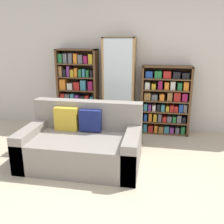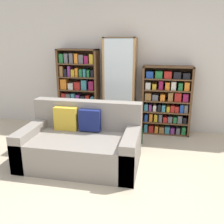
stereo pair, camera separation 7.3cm
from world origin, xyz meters
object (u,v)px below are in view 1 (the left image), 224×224
object	(u,v)px
bookshelf_left	(78,90)
couch	(82,144)
bookshelf_right	(166,101)
wine_bottle	(140,135)
display_cabinet	(119,86)

from	to	relation	value
bookshelf_left	couch	bearing A→B (deg)	-70.59
bookshelf_right	wine_bottle	world-z (taller)	bookshelf_right
bookshelf_left	wine_bottle	size ratio (longest dim) A/B	4.43
bookshelf_left	bookshelf_right	xyz separation A→B (m)	(1.76, 0.00, -0.14)
bookshelf_right	wine_bottle	xyz separation A→B (m)	(-0.43, -0.64, -0.49)
couch	display_cabinet	distance (m)	1.64
bookshelf_left	bookshelf_right	size ratio (longest dim) A/B	1.22
bookshelf_left	wine_bottle	xyz separation A→B (m)	(1.33, -0.64, -0.64)
couch	bookshelf_left	xyz separation A→B (m)	(-0.53, 1.51, 0.49)
couch	bookshelf_right	size ratio (longest dim) A/B	1.29
couch	bookshelf_left	bearing A→B (deg)	109.41
display_cabinet	wine_bottle	size ratio (longest dim) A/B	5.04
wine_bottle	display_cabinet	bearing A→B (deg)	127.70
bookshelf_left	display_cabinet	size ratio (longest dim) A/B	0.88
bookshelf_left	bookshelf_right	world-z (taller)	bookshelf_left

